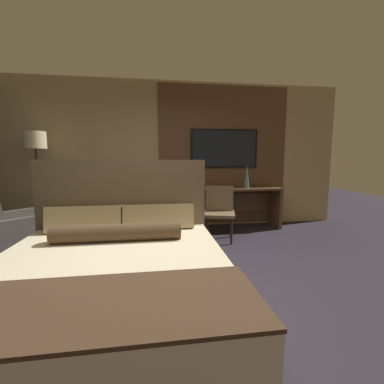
% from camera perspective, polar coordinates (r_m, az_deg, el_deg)
% --- Properties ---
extents(ground_plane, '(16.00, 16.00, 0.00)m').
position_cam_1_polar(ground_plane, '(2.80, -4.98, -21.31)').
color(ground_plane, '#28232D').
extents(wall_back_tv_panel, '(7.20, 0.09, 2.80)m').
position_cam_1_polar(wall_back_tv_panel, '(5.05, -4.85, 8.04)').
color(wall_back_tv_panel, tan).
rests_on(wall_back_tv_panel, ground_plane).
extents(bed, '(1.93, 2.10, 1.33)m').
position_cam_1_polar(bed, '(2.39, -17.19, -17.93)').
color(bed, '#33281E').
rests_on(bed, ground_plane).
extents(desk, '(2.05, 0.53, 0.79)m').
position_cam_1_polar(desk, '(5.02, 7.63, -1.82)').
color(desk, brown).
rests_on(desk, ground_plane).
extents(tv, '(1.33, 0.04, 0.75)m').
position_cam_1_polar(tv, '(5.16, 7.18, 9.56)').
color(tv, black).
extents(desk_chair, '(0.62, 0.62, 0.89)m').
position_cam_1_polar(desk_chair, '(4.33, 6.05, -3.49)').
color(desk_chair, brown).
rests_on(desk_chair, ground_plane).
extents(armchair_by_window, '(1.08, 1.08, 0.77)m').
position_cam_1_polar(armchair_by_window, '(4.57, -34.50, -7.60)').
color(armchair_by_window, '#47423D').
rests_on(armchair_by_window, ground_plane).
extents(floor_lamp, '(0.34, 0.34, 1.79)m').
position_cam_1_polar(floor_lamp, '(4.99, -31.40, 8.17)').
color(floor_lamp, '#282623').
rests_on(floor_lamp, ground_plane).
extents(vase_tall, '(0.11, 0.11, 0.45)m').
position_cam_1_polar(vase_tall, '(4.97, 12.06, 3.47)').
color(vase_tall, '#4C706B').
rests_on(vase_tall, desk).
extents(vase_short, '(0.15, 0.15, 0.31)m').
position_cam_1_polar(vase_short, '(4.89, -0.24, 2.74)').
color(vase_short, '#846647').
rests_on(vase_short, desk).
extents(book, '(0.24, 0.18, 0.03)m').
position_cam_1_polar(book, '(4.85, 5.01, 1.04)').
color(book, '#332D28').
rests_on(book, desk).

